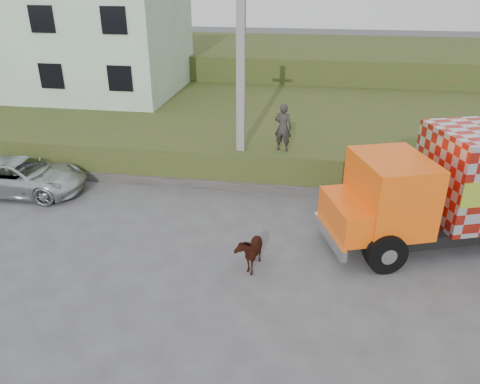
% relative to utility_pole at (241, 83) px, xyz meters
% --- Properties ---
extents(ground, '(120.00, 120.00, 0.00)m').
position_rel_utility_pole_xyz_m(ground, '(1.00, -4.60, -4.08)').
color(ground, '#474749').
rests_on(ground, ground).
extents(embankment, '(40.00, 12.00, 1.50)m').
position_rel_utility_pole_xyz_m(embankment, '(1.00, 5.40, -3.33)').
color(embankment, '#2E4E1A').
rests_on(embankment, ground).
extents(embankment_far, '(40.00, 12.00, 3.00)m').
position_rel_utility_pole_xyz_m(embankment_far, '(1.00, 17.40, -2.58)').
color(embankment_far, '#2E4E1A').
rests_on(embankment_far, ground).
extents(retaining_strip, '(16.00, 0.50, 0.40)m').
position_rel_utility_pole_xyz_m(retaining_strip, '(-1.00, -0.40, -3.88)').
color(retaining_strip, '#595651').
rests_on(retaining_strip, ground).
extents(building, '(10.00, 8.00, 6.00)m').
position_rel_utility_pole_xyz_m(building, '(-10.00, 8.40, 0.42)').
color(building, silver).
rests_on(building, embankment).
extents(utility_pole, '(1.20, 0.30, 8.00)m').
position_rel_utility_pole_xyz_m(utility_pole, '(0.00, 0.00, 0.00)').
color(utility_pole, gray).
rests_on(utility_pole, ground).
extents(cargo_truck, '(8.51, 5.10, 3.62)m').
position_rel_utility_pole_xyz_m(cargo_truck, '(7.63, -2.91, -2.21)').
color(cargo_truck, black).
rests_on(cargo_truck, ground).
extents(cow, '(0.74, 1.37, 1.11)m').
position_rel_utility_pole_xyz_m(cow, '(1.14, -5.51, -3.52)').
color(cow, '#33150C').
rests_on(cow, ground).
extents(suv, '(4.90, 2.43, 1.33)m').
position_rel_utility_pole_xyz_m(suv, '(-8.13, -2.00, -3.41)').
color(suv, '#A8ABB2').
rests_on(suv, ground).
extents(pedestrian, '(0.74, 0.56, 1.82)m').
position_rel_utility_pole_xyz_m(pedestrian, '(1.57, 0.20, -1.66)').
color(pedestrian, '#312F2C').
rests_on(pedestrian, embankment).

